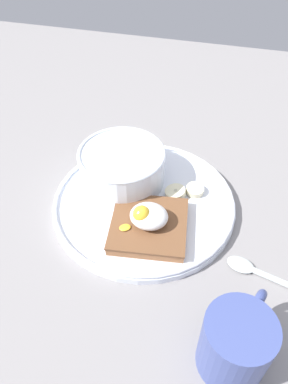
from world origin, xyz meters
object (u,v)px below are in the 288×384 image
(poached_egg, at_px, (147,216))
(banana_slice_left, at_px, (175,193))
(toast_slice, at_px, (149,225))
(spoon, at_px, (262,274))
(oatmeal_bowl, at_px, (122,166))
(banana_slice_front, at_px, (195,190))
(coffee_mug, at_px, (236,343))

(poached_egg, relative_size, banana_slice_left, 1.77)
(toast_slice, xyz_separation_m, spoon, (-0.16, 0.03, -0.01))
(spoon, bearing_deg, oatmeal_bowl, -27.88)
(spoon, bearing_deg, banana_slice_front, -47.87)
(banana_slice_left, bearing_deg, toast_slice, 72.81)
(spoon, bearing_deg, banana_slice_left, -37.85)
(toast_slice, height_order, poached_egg, poached_egg)
(banana_slice_front, bearing_deg, spoon, 132.13)
(coffee_mug, relative_size, spoon, 0.83)
(oatmeal_bowl, distance_m, coffee_mug, 0.30)
(toast_slice, height_order, spoon, toast_slice)
(coffee_mug, bearing_deg, poached_egg, -48.34)
(toast_slice, xyz_separation_m, banana_slice_front, (-0.05, -0.09, -0.00))
(oatmeal_bowl, xyz_separation_m, banana_slice_left, (-0.09, 0.01, -0.02))
(oatmeal_bowl, distance_m, toast_slice, 0.11)
(poached_egg, xyz_separation_m, banana_slice_left, (-0.02, -0.07, -0.02))
(toast_slice, distance_m, spoon, 0.16)
(oatmeal_bowl, relative_size, toast_slice, 1.14)
(toast_slice, xyz_separation_m, poached_egg, (0.00, 0.00, 0.02))
(coffee_mug, bearing_deg, toast_slice, -48.95)
(banana_slice_left, height_order, coffee_mug, coffee_mug)
(poached_egg, relative_size, spoon, 0.52)
(poached_egg, xyz_separation_m, spoon, (-0.16, 0.03, -0.04))
(toast_slice, bearing_deg, banana_slice_front, -119.88)
(oatmeal_bowl, height_order, toast_slice, oatmeal_bowl)
(poached_egg, distance_m, banana_slice_front, 0.10)
(poached_egg, xyz_separation_m, banana_slice_front, (-0.05, -0.09, -0.02))
(toast_slice, relative_size, spoon, 0.94)
(toast_slice, bearing_deg, coffee_mug, 131.05)
(banana_slice_front, relative_size, coffee_mug, 0.35)
(banana_slice_left, bearing_deg, coffee_mug, 115.35)
(poached_egg, relative_size, coffee_mug, 0.63)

